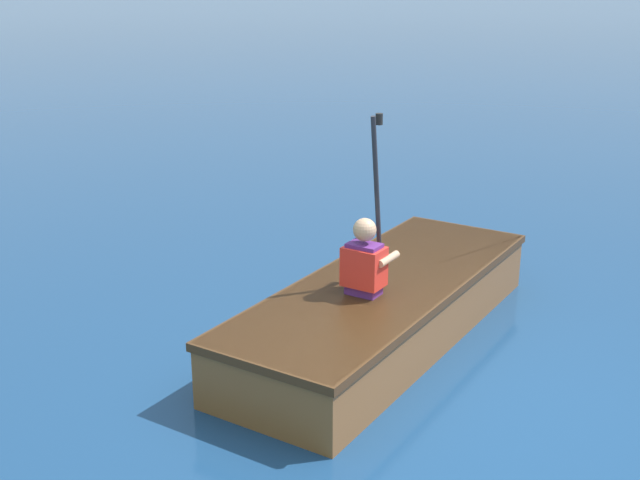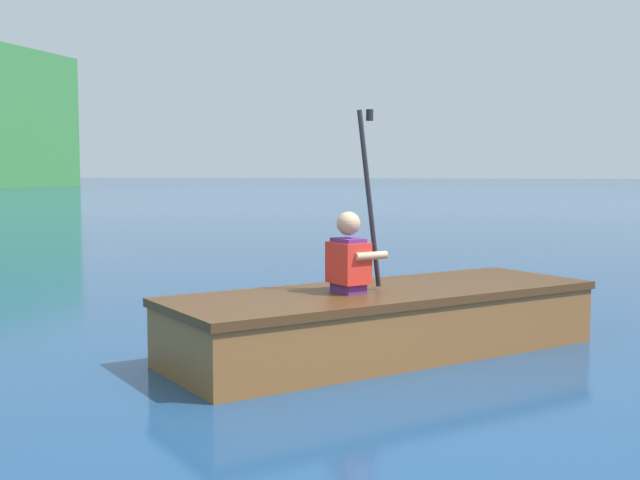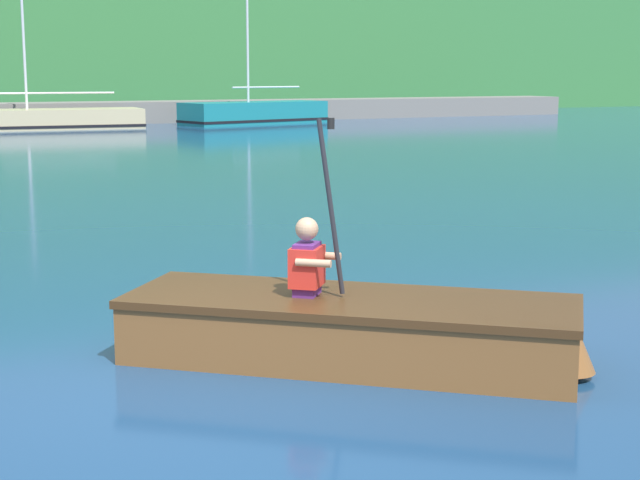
{
  "view_description": "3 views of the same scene",
  "coord_description": "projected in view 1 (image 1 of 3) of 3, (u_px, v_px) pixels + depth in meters",
  "views": [
    {
      "loc": [
        -4.39,
        1.56,
        2.73
      ],
      "look_at": [
        1.21,
        0.73,
        0.83
      ],
      "focal_mm": 45.0,
      "sensor_mm": 36.0,
      "label": 1
    },
    {
      "loc": [
        -4.52,
        -1.01,
        1.35
      ],
      "look_at": [
        1.21,
        0.73,
        0.83
      ],
      "focal_mm": 45.0,
      "sensor_mm": 36.0,
      "label": 2
    },
    {
      "loc": [
        -2.05,
        -5.95,
        2.1
      ],
      "look_at": [
        1.21,
        0.73,
        0.83
      ],
      "focal_mm": 55.0,
      "sensor_mm": 36.0,
      "label": 3
    }
  ],
  "objects": [
    {
      "name": "ground_plane",
      "position": [
        459.0,
        415.0,
        5.2
      ],
      "size": [
        300.0,
        300.0,
        0.0
      ],
      "primitive_type": "plane",
      "color": "navy"
    },
    {
      "name": "rowboat_foreground",
      "position": [
        386.0,
        303.0,
        6.26
      ],
      "size": [
        3.23,
        3.0,
        0.48
      ],
      "color": "brown",
      "rests_on": "ground"
    },
    {
      "name": "person_paddler",
      "position": [
        365.0,
        259.0,
        5.81
      ],
      "size": [
        0.46,
        0.46,
        1.3
      ],
      "color": "#592672",
      "rests_on": "rowboat_foreground"
    }
  ]
}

